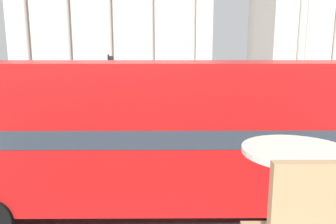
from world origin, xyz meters
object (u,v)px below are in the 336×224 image
object	(u,v)px
double_decker_bus	(166,132)
cafe_dining_table	(295,182)
car_maroon	(309,119)
car_white	(212,88)
plaza_building_left	(114,10)
pedestrian_olive	(315,122)
traffic_light_mid	(110,77)
pedestrian_blue	(169,140)
traffic_light_near	(71,103)

from	to	relation	value
double_decker_bus	cafe_dining_table	bearing A→B (deg)	-80.40
cafe_dining_table	car_maroon	world-z (taller)	cafe_dining_table
double_decker_bus	car_white	xyz separation A→B (m)	(4.56, 23.55, -1.63)
plaza_building_left	car_white	size ratio (longest dim) A/B	7.74
double_decker_bus	car_white	bearing A→B (deg)	82.62
pedestrian_olive	traffic_light_mid	bearing A→B (deg)	6.22
cafe_dining_table	plaza_building_left	distance (m)	56.55
plaza_building_left	pedestrian_blue	bearing A→B (deg)	-78.89
plaza_building_left	pedestrian_olive	world-z (taller)	plaza_building_left
traffic_light_near	pedestrian_olive	xyz separation A→B (m)	(11.37, 2.39, -1.38)
traffic_light_mid	car_white	bearing A→B (deg)	51.97
cafe_dining_table	car_white	size ratio (longest dim) A/B	0.17
traffic_light_near	pedestrian_olive	bearing A→B (deg)	11.88
pedestrian_olive	cafe_dining_table	bearing A→B (deg)	97.94
plaza_building_left	double_decker_bus	bearing A→B (deg)	-79.89
pedestrian_olive	pedestrian_blue	world-z (taller)	pedestrian_blue
pedestrian_blue	car_white	bearing A→B (deg)	118.62
pedestrian_olive	pedestrian_blue	bearing A→B (deg)	58.57
double_decker_bus	traffic_light_mid	distance (m)	13.57
traffic_light_mid	car_white	distance (m)	13.47
cafe_dining_table	car_maroon	bearing A→B (deg)	65.66
traffic_light_mid	car_white	xyz separation A→B (m)	(8.20, 10.49, -2.01)
double_decker_bus	car_white	distance (m)	24.04
car_maroon	pedestrian_olive	bearing A→B (deg)	-177.52
traffic_light_near	plaza_building_left	bearing A→B (deg)	96.19
cafe_dining_table	pedestrian_blue	bearing A→B (deg)	93.27
car_maroon	pedestrian_olive	distance (m)	2.00
cafe_dining_table	car_white	bearing A→B (deg)	82.78
pedestrian_blue	pedestrian_olive	bearing A→B (deg)	66.57
traffic_light_near	pedestrian_blue	xyz separation A→B (m)	(4.04, -1.06, -1.30)
plaza_building_left	car_white	distance (m)	30.07
plaza_building_left	traffic_light_mid	size ratio (longest dim) A/B	7.79
plaza_building_left	pedestrian_olive	bearing A→B (deg)	-68.65
pedestrian_blue	traffic_light_near	bearing A→B (deg)	-153.27
pedestrian_blue	traffic_light_mid	bearing A→B (deg)	153.72
double_decker_bus	traffic_light_mid	bearing A→B (deg)	109.17
plaza_building_left	traffic_light_near	distance (m)	44.67
cafe_dining_table	traffic_light_mid	world-z (taller)	traffic_light_mid
double_decker_bus	traffic_light_near	bearing A→B (deg)	131.88
car_white	car_maroon	distance (m)	14.67
traffic_light_near	cafe_dining_table	bearing A→B (deg)	-68.40
cafe_dining_table	plaza_building_left	xyz separation A→B (m)	(-9.37, 55.31, 7.16)
double_decker_bus	pedestrian_olive	bearing A→B (deg)	48.28
plaza_building_left	car_maroon	bearing A→B (deg)	-67.05
plaza_building_left	traffic_light_mid	world-z (taller)	plaza_building_left
car_white	pedestrian_olive	distance (m)	16.44
cafe_dining_table	pedestrian_olive	bearing A→B (deg)	64.54
cafe_dining_table	plaza_building_left	world-z (taller)	plaza_building_left
car_maroon	car_white	bearing A→B (deg)	31.40
cafe_dining_table	pedestrian_olive	world-z (taller)	cafe_dining_table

